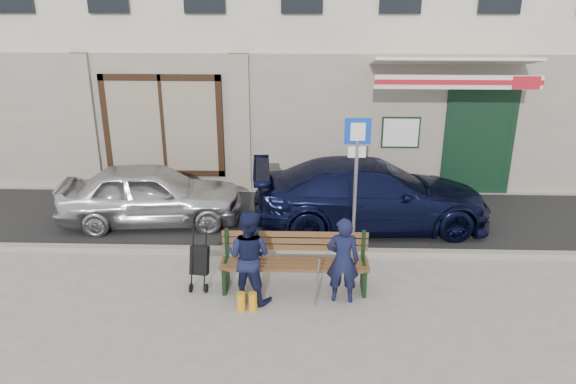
{
  "coord_description": "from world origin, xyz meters",
  "views": [
    {
      "loc": [
        0.12,
        -7.74,
        4.77
      ],
      "look_at": [
        -0.19,
        1.6,
        1.2
      ],
      "focal_mm": 35.0,
      "sensor_mm": 36.0,
      "label": 1
    }
  ],
  "objects_px": {
    "bench": "(292,264)",
    "man": "(343,260)",
    "car_silver": "(151,194)",
    "woman": "(249,256)",
    "parking_sign": "(356,165)",
    "stroller": "(200,261)",
    "car_navy": "(371,194)"
  },
  "relations": [
    {
      "from": "parking_sign",
      "to": "bench",
      "type": "height_order",
      "value": "parking_sign"
    },
    {
      "from": "car_silver",
      "to": "parking_sign",
      "type": "height_order",
      "value": "parking_sign"
    },
    {
      "from": "car_silver",
      "to": "woman",
      "type": "bearing_deg",
      "value": -147.16
    },
    {
      "from": "car_navy",
      "to": "bench",
      "type": "relative_size",
      "value": 1.98
    },
    {
      "from": "parking_sign",
      "to": "man",
      "type": "xyz_separation_m",
      "value": [
        -0.31,
        -1.81,
        -0.96
      ]
    },
    {
      "from": "man",
      "to": "stroller",
      "type": "xyz_separation_m",
      "value": [
        -2.3,
        0.36,
        -0.25
      ]
    },
    {
      "from": "bench",
      "to": "woman",
      "type": "distance_m",
      "value": 0.8
    },
    {
      "from": "parking_sign",
      "to": "man",
      "type": "bearing_deg",
      "value": -103.08
    },
    {
      "from": "car_silver",
      "to": "woman",
      "type": "relative_size",
      "value": 2.44
    },
    {
      "from": "man",
      "to": "bench",
      "type": "bearing_deg",
      "value": -18.71
    },
    {
      "from": "parking_sign",
      "to": "stroller",
      "type": "distance_m",
      "value": 3.22
    },
    {
      "from": "stroller",
      "to": "bench",
      "type": "bearing_deg",
      "value": 6.61
    },
    {
      "from": "car_navy",
      "to": "man",
      "type": "height_order",
      "value": "man"
    },
    {
      "from": "car_navy",
      "to": "car_silver",
      "type": "bearing_deg",
      "value": 84.99
    },
    {
      "from": "parking_sign",
      "to": "stroller",
      "type": "relative_size",
      "value": 2.46
    },
    {
      "from": "man",
      "to": "parking_sign",
      "type": "bearing_deg",
      "value": -96.24
    },
    {
      "from": "car_navy",
      "to": "woman",
      "type": "xyz_separation_m",
      "value": [
        -2.2,
        -2.89,
        0.07
      ]
    },
    {
      "from": "car_navy",
      "to": "stroller",
      "type": "xyz_separation_m",
      "value": [
        -3.05,
        -2.52,
        -0.24
      ]
    },
    {
      "from": "car_silver",
      "to": "stroller",
      "type": "bearing_deg",
      "value": -155.73
    },
    {
      "from": "bench",
      "to": "stroller",
      "type": "xyz_separation_m",
      "value": [
        -1.5,
        0.03,
        -0.01
      ]
    },
    {
      "from": "car_silver",
      "to": "car_navy",
      "type": "height_order",
      "value": "car_navy"
    },
    {
      "from": "car_silver",
      "to": "bench",
      "type": "xyz_separation_m",
      "value": [
        2.96,
        -2.59,
        -0.17
      ]
    },
    {
      "from": "car_silver",
      "to": "woman",
      "type": "xyz_separation_m",
      "value": [
        2.3,
        -2.93,
        0.13
      ]
    },
    {
      "from": "car_silver",
      "to": "bench",
      "type": "height_order",
      "value": "car_silver"
    },
    {
      "from": "bench",
      "to": "woman",
      "type": "bearing_deg",
      "value": -152.42
    },
    {
      "from": "woman",
      "to": "stroller",
      "type": "height_order",
      "value": "woman"
    },
    {
      "from": "woman",
      "to": "stroller",
      "type": "relative_size",
      "value": 1.48
    },
    {
      "from": "stroller",
      "to": "parking_sign",
      "type": "bearing_deg",
      "value": 36.81
    },
    {
      "from": "bench",
      "to": "car_silver",
      "type": "bearing_deg",
      "value": 138.78
    },
    {
      "from": "woman",
      "to": "bench",
      "type": "bearing_deg",
      "value": -132.15
    },
    {
      "from": "bench",
      "to": "man",
      "type": "relative_size",
      "value": 1.7
    },
    {
      "from": "car_silver",
      "to": "stroller",
      "type": "relative_size",
      "value": 3.61
    }
  ]
}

